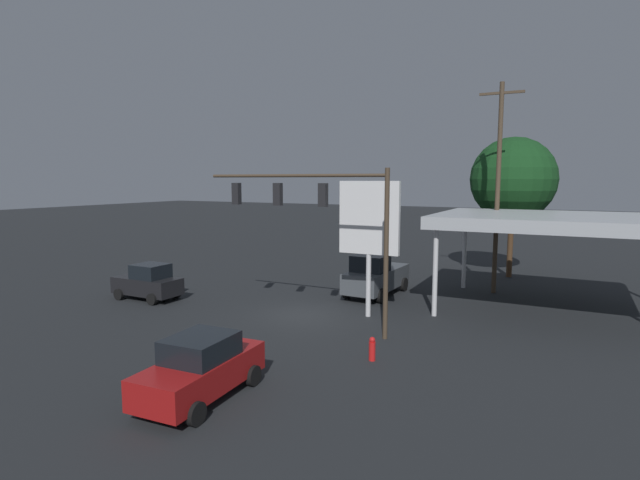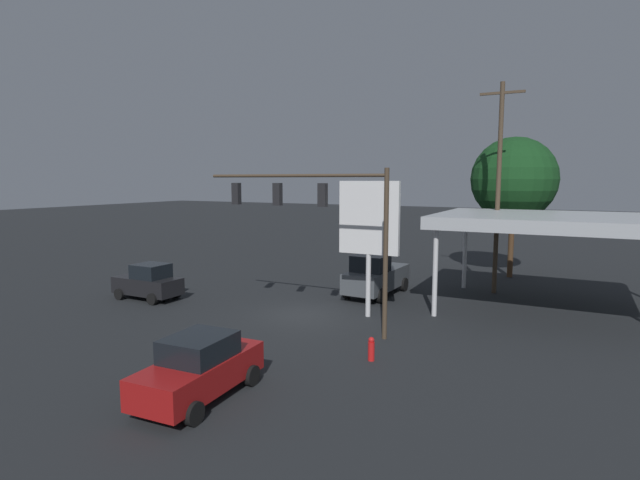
{
  "view_description": "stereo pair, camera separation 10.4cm",
  "coord_description": "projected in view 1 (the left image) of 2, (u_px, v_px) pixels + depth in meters",
  "views": [
    {
      "loc": [
        -11.58,
        20.73,
        6.52
      ],
      "look_at": [
        0.0,
        -2.0,
        3.44
      ],
      "focal_mm": 28.0,
      "sensor_mm": 36.0,
      "label": 1
    },
    {
      "loc": [
        -11.68,
        20.69,
        6.52
      ],
      "look_at": [
        0.0,
        -2.0,
        3.44
      ],
      "focal_mm": 28.0,
      "sensor_mm": 36.0,
      "label": 2
    }
  ],
  "objects": [
    {
      "name": "ground_plane",
      "position": [
        301.0,
        314.0,
        24.34
      ],
      "size": [
        200.0,
        200.0,
        0.0
      ],
      "primitive_type": "plane",
      "color": "black"
    },
    {
      "name": "fire_hydrant",
      "position": [
        372.0,
        349.0,
        18.06
      ],
      "size": [
        0.24,
        0.24,
        0.88
      ],
      "color": "red",
      "rests_on": "ground"
    },
    {
      "name": "gas_station_canopy",
      "position": [
        558.0,
        222.0,
        24.39
      ],
      "size": [
        11.37,
        8.32,
        4.81
      ],
      "color": "#B2B7BC",
      "rests_on": "ground"
    },
    {
      "name": "hatchback_crossing",
      "position": [
        148.0,
        282.0,
        27.3
      ],
      "size": [
        3.82,
        1.99,
        1.97
      ],
      "rotation": [
        0.0,
        0.0,
        -0.01
      ],
      "color": "black",
      "rests_on": "ground"
    },
    {
      "name": "traffic_signal_assembly",
      "position": [
        315.0,
        209.0,
        21.47
      ],
      "size": [
        8.78,
        0.43,
        7.0
      ],
      "color": "#473828",
      "rests_on": "ground"
    },
    {
      "name": "street_tree",
      "position": [
        513.0,
        179.0,
        32.99
      ],
      "size": [
        5.55,
        5.55,
        9.34
      ],
      "color": "#4C331E",
      "rests_on": "ground"
    },
    {
      "name": "sedan_far",
      "position": [
        201.0,
        368.0,
        14.87
      ],
      "size": [
        2.22,
        4.48,
        1.93
      ],
      "rotation": [
        0.0,
        0.0,
        1.62
      ],
      "color": "maroon",
      "rests_on": "ground"
    },
    {
      "name": "utility_pole",
      "position": [
        498.0,
        185.0,
        28.23
      ],
      "size": [
        2.4,
        0.26,
        11.91
      ],
      "color": "#473828",
      "rests_on": "ground"
    },
    {
      "name": "price_sign",
      "position": [
        369.0,
        222.0,
        23.45
      ],
      "size": [
        2.96,
        0.27,
        6.48
      ],
      "color": "silver",
      "rests_on": "ground"
    },
    {
      "name": "pickup_parked",
      "position": [
        375.0,
        276.0,
        28.21
      ],
      "size": [
        2.48,
        5.3,
        2.4
      ],
      "rotation": [
        0.0,
        0.0,
        1.52
      ],
      "color": "#474C51",
      "rests_on": "ground"
    }
  ]
}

